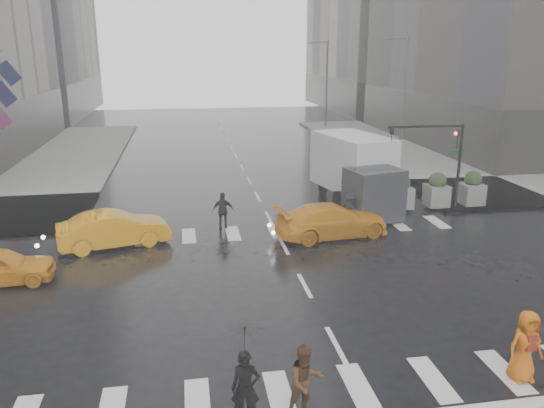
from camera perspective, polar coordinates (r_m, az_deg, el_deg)
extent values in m
plane|color=black|center=(19.20, 3.54, -8.75)|extent=(120.00, 120.00, 0.00)
cube|color=slate|center=(42.46, 24.39, 3.94)|extent=(35.00, 35.00, 0.15)
cube|color=#2A2825|center=(80.27, 15.09, 11.57)|extent=(26.05, 26.05, 4.40)
cylinder|color=black|center=(29.19, 19.46, 3.78)|extent=(0.16, 0.16, 4.50)
cylinder|color=black|center=(27.92, 16.24, 8.02)|extent=(4.00, 0.12, 0.12)
imported|color=black|center=(28.82, 19.29, 6.59)|extent=(0.16, 0.20, 1.00)
imported|color=black|center=(27.27, 12.72, 7.02)|extent=(0.16, 0.20, 1.00)
sphere|color=#FF190C|center=(28.72, 19.17, 7.18)|extent=(0.20, 0.20, 0.20)
cube|color=#0C5720|center=(29.31, 19.32, 5.34)|extent=(0.90, 0.03, 0.22)
cylinder|color=#59595B|center=(38.19, 13.91, 10.42)|extent=(0.20, 0.20, 9.00)
cylinder|color=#59595B|center=(37.67, 13.06, 16.96)|extent=(1.80, 0.12, 0.12)
cube|color=#59595B|center=(37.34, 11.72, 16.90)|extent=(0.50, 0.22, 0.15)
cylinder|color=#59595B|center=(57.05, 5.89, 12.62)|extent=(0.20, 0.20, 9.00)
cylinder|color=#59595B|center=(56.71, 5.10, 16.96)|extent=(1.80, 0.12, 0.12)
cube|color=#59595B|center=(56.49, 4.18, 16.89)|extent=(0.50, 0.22, 0.15)
cube|color=slate|center=(28.42, 13.66, 0.71)|extent=(1.10, 1.10, 1.10)
sphere|color=#1F3316|center=(28.22, 13.77, 2.28)|extent=(0.90, 0.90, 0.90)
cube|color=slate|center=(29.26, 17.27, 0.88)|extent=(1.10, 1.10, 1.10)
sphere|color=#1F3316|center=(29.06, 17.40, 2.40)|extent=(0.90, 0.90, 0.90)
cube|color=slate|center=(30.20, 20.67, 1.03)|extent=(1.10, 1.10, 1.10)
sphere|color=#1F3316|center=(30.01, 20.82, 2.50)|extent=(0.90, 0.90, 0.90)
cube|color=#0F0F37|center=(37.11, -26.87, 10.48)|extent=(1.54, 0.02, 1.66)
cube|color=#0F0F37|center=(38.48, -26.46, 12.49)|extent=(1.54, 0.02, 1.66)
imported|color=black|center=(12.49, -2.87, -19.14)|extent=(0.71, 0.52, 1.77)
imported|color=black|center=(11.89, -2.95, -14.81)|extent=(1.10, 1.12, 0.88)
imported|color=#4A2F1A|center=(12.68, 3.62, -18.51)|extent=(1.00, 0.85, 1.79)
imported|color=#D3610E|center=(15.20, 25.59, -13.62)|extent=(0.96, 0.66, 1.90)
cube|color=maroon|center=(14.98, 26.08, -13.27)|extent=(0.29, 0.18, 0.40)
imported|color=black|center=(24.82, -5.27, -0.72)|extent=(1.08, 0.71, 1.75)
imported|color=black|center=(25.34, 8.35, -0.60)|extent=(1.15, 1.19, 1.64)
imported|color=orange|center=(23.53, -16.63, -2.62)|extent=(4.87, 2.71, 1.52)
imported|color=orange|center=(23.91, 6.47, -1.76)|extent=(4.80, 2.73, 1.49)
cube|color=silver|center=(29.17, 8.64, 4.48)|extent=(2.61, 4.99, 2.93)
cube|color=#2B2C30|center=(26.19, 10.89, 1.05)|extent=(2.50, 1.95, 2.50)
cube|color=black|center=(26.00, 10.98, 2.67)|extent=(2.17, 0.98, 0.98)
cylinder|color=black|center=(25.86, 8.58, -1.03)|extent=(0.30, 0.98, 0.98)
cylinder|color=black|center=(26.65, 13.25, -0.77)|extent=(0.30, 0.98, 0.98)
cylinder|color=black|center=(28.05, 7.09, 0.40)|extent=(0.30, 0.98, 0.98)
cylinder|color=black|center=(28.77, 11.45, 0.60)|extent=(0.30, 0.98, 0.98)
cylinder|color=black|center=(30.87, 5.50, 1.93)|extent=(0.30, 0.98, 0.98)
cylinder|color=black|center=(31.52, 9.51, 2.09)|extent=(0.30, 0.98, 0.98)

